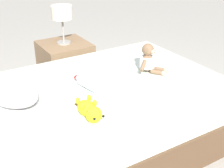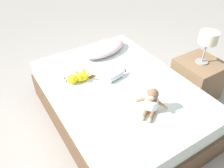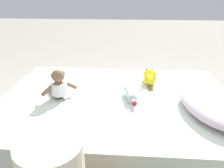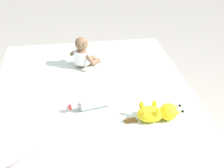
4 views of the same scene
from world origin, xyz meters
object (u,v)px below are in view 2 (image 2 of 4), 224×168
glass_bottle (115,76)px  bedside_lamp (208,39)px  plush_monkey (152,102)px  plush_yellow_creature (78,78)px  bed (119,103)px  pillow (104,48)px  nightstand (197,79)px

glass_bottle → bedside_lamp: size_ratio=0.66×
plush_monkey → plush_yellow_creature: bearing=116.5°
plush_yellow_creature → glass_bottle: bearing=-26.6°
bed → pillow: bearing=73.3°
plush_yellow_creature → bedside_lamp: (1.36, -0.43, 0.25)m
bed → plush_monkey: bearing=-85.9°
plush_yellow_creature → bedside_lamp: size_ratio=0.87×
plush_monkey → glass_bottle: 0.56m
plush_yellow_creature → nightstand: (1.36, -0.43, -0.29)m
nightstand → pillow: bearing=137.1°
glass_bottle → nightstand: 1.09m
bed → glass_bottle: 0.30m
plush_yellow_creature → bedside_lamp: bedside_lamp is taller
glass_bottle → nightstand: (1.02, -0.26, -0.28)m
pillow → plush_monkey: 1.09m
pillow → plush_yellow_creature: (-0.52, -0.36, -0.01)m
bed → glass_bottle: (0.02, 0.11, 0.28)m
bedside_lamp → nightstand: bearing=0.0°
plush_yellow_creature → glass_bottle: 0.39m
bed → nightstand: bearing=-8.3°
bed → nightstand: 1.04m
bedside_lamp → bed: bearing=171.7°
pillow → bed: bearing=-106.7°
bed → plush_yellow_creature: size_ratio=5.64×
plush_yellow_creature → nightstand: plush_yellow_creature is taller
pillow → nightstand: bearing=-42.9°
plush_yellow_creature → glass_bottle: size_ratio=1.33×
glass_bottle → nightstand: bearing=-14.1°
bed → glass_bottle: size_ratio=7.47×
pillow → glass_bottle: size_ratio=2.59×
bedside_lamp → plush_monkey: bearing=-163.5°
bed → plush_yellow_creature: (-0.33, 0.28, 0.29)m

